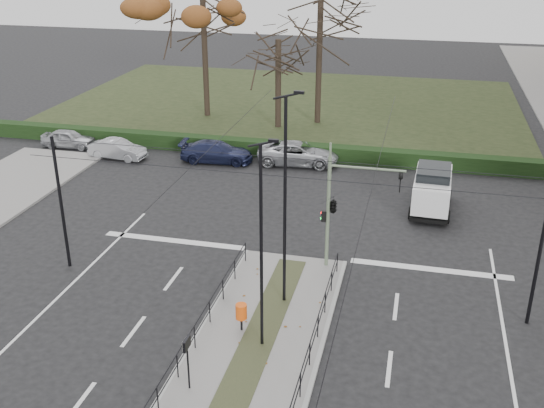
{
  "coord_description": "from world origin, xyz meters",
  "views": [
    {
      "loc": [
        4.92,
        -20.06,
        13.73
      ],
      "look_at": [
        -1.37,
        6.21,
        2.04
      ],
      "focal_mm": 42.0,
      "sensor_mm": 36.0,
      "label": 1
    }
  ],
  "objects_px": {
    "white_van": "(432,188)",
    "info_panel": "(187,349)",
    "traffic_light": "(335,204)",
    "parked_car_third": "(217,152)",
    "parked_car_fourth": "(298,153)",
    "parked_car_second": "(118,149)",
    "bare_tree_center": "(321,10)",
    "streetlamp_median_far": "(285,201)",
    "parked_car_first": "(68,139)",
    "rust_tree": "(203,0)",
    "streetlamp_median_near": "(262,247)",
    "bare_tree_near": "(278,46)",
    "litter_bin": "(241,312)"
  },
  "relations": [
    {
      "from": "info_panel",
      "to": "white_van",
      "type": "bearing_deg",
      "value": 66.04
    },
    {
      "from": "parked_car_third",
      "to": "parked_car_fourth",
      "type": "distance_m",
      "value": 5.22
    },
    {
      "from": "streetlamp_median_near",
      "to": "bare_tree_center",
      "type": "relative_size",
      "value": 0.64
    },
    {
      "from": "traffic_light",
      "to": "bare_tree_near",
      "type": "bearing_deg",
      "value": 109.3
    },
    {
      "from": "info_panel",
      "to": "bare_tree_center",
      "type": "relative_size",
      "value": 0.16
    },
    {
      "from": "traffic_light",
      "to": "streetlamp_median_far",
      "type": "relative_size",
      "value": 0.59
    },
    {
      "from": "traffic_light",
      "to": "parked_car_second",
      "type": "distance_m",
      "value": 19.54
    },
    {
      "from": "parked_car_first",
      "to": "litter_bin",
      "type": "bearing_deg",
      "value": -139.45
    },
    {
      "from": "streetlamp_median_near",
      "to": "parked_car_first",
      "type": "bearing_deg",
      "value": 134.29
    },
    {
      "from": "streetlamp_median_near",
      "to": "parked_car_first",
      "type": "distance_m",
      "value": 26.69
    },
    {
      "from": "white_van",
      "to": "info_panel",
      "type": "bearing_deg",
      "value": -113.96
    },
    {
      "from": "streetlamp_median_near",
      "to": "parked_car_first",
      "type": "relative_size",
      "value": 2.1
    },
    {
      "from": "parked_car_first",
      "to": "parked_car_fourth",
      "type": "bearing_deg",
      "value": -91.99
    },
    {
      "from": "streetlamp_median_far",
      "to": "bare_tree_center",
      "type": "height_order",
      "value": "bare_tree_center"
    },
    {
      "from": "parked_car_second",
      "to": "bare_tree_center",
      "type": "xyz_separation_m",
      "value": [
        11.25,
        11.11,
        7.82
      ]
    },
    {
      "from": "litter_bin",
      "to": "bare_tree_near",
      "type": "relative_size",
      "value": 0.13
    },
    {
      "from": "parked_car_third",
      "to": "rust_tree",
      "type": "distance_m",
      "value": 13.74
    },
    {
      "from": "parked_car_first",
      "to": "parked_car_third",
      "type": "bearing_deg",
      "value": -95.62
    },
    {
      "from": "streetlamp_median_far",
      "to": "white_van",
      "type": "relative_size",
      "value": 1.88
    },
    {
      "from": "traffic_light",
      "to": "streetlamp_median_far",
      "type": "distance_m",
      "value": 3.86
    },
    {
      "from": "traffic_light",
      "to": "parked_car_third",
      "type": "distance_m",
      "value": 15.51
    },
    {
      "from": "streetlamp_median_far",
      "to": "parked_car_third",
      "type": "height_order",
      "value": "streetlamp_median_far"
    },
    {
      "from": "traffic_light",
      "to": "rust_tree",
      "type": "bearing_deg",
      "value": 120.96
    },
    {
      "from": "parked_car_third",
      "to": "bare_tree_near",
      "type": "relative_size",
      "value": 0.54
    },
    {
      "from": "streetlamp_median_far",
      "to": "rust_tree",
      "type": "distance_m",
      "value": 28.66
    },
    {
      "from": "parked_car_fourth",
      "to": "white_van",
      "type": "distance_m",
      "value": 9.91
    },
    {
      "from": "parked_car_third",
      "to": "bare_tree_near",
      "type": "height_order",
      "value": "bare_tree_near"
    },
    {
      "from": "parked_car_first",
      "to": "rust_tree",
      "type": "height_order",
      "value": "rust_tree"
    },
    {
      "from": "parked_car_second",
      "to": "bare_tree_center",
      "type": "bearing_deg",
      "value": -40.06
    },
    {
      "from": "traffic_light",
      "to": "parked_car_fourth",
      "type": "height_order",
      "value": "traffic_light"
    },
    {
      "from": "bare_tree_center",
      "to": "litter_bin",
      "type": "bearing_deg",
      "value": -85.99
    },
    {
      "from": "bare_tree_center",
      "to": "bare_tree_near",
      "type": "xyz_separation_m",
      "value": [
        -2.68,
        -1.86,
        -2.39
      ]
    },
    {
      "from": "traffic_light",
      "to": "parked_car_second",
      "type": "relative_size",
      "value": 1.33
    },
    {
      "from": "streetlamp_median_far",
      "to": "parked_car_third",
      "type": "relative_size",
      "value": 1.83
    },
    {
      "from": "litter_bin",
      "to": "rust_tree",
      "type": "distance_m",
      "value": 31.09
    },
    {
      "from": "streetlamp_median_far",
      "to": "parked_car_third",
      "type": "distance_m",
      "value": 17.76
    },
    {
      "from": "litter_bin",
      "to": "parked_car_fourth",
      "type": "relative_size",
      "value": 0.21
    },
    {
      "from": "parked_car_fourth",
      "to": "bare_tree_center",
      "type": "distance_m",
      "value": 12.2
    },
    {
      "from": "traffic_light",
      "to": "litter_bin",
      "type": "relative_size",
      "value": 4.68
    },
    {
      "from": "bare_tree_near",
      "to": "streetlamp_median_near",
      "type": "bearing_deg",
      "value": -78.21
    },
    {
      "from": "streetlamp_median_far",
      "to": "streetlamp_median_near",
      "type": "bearing_deg",
      "value": -92.7
    },
    {
      "from": "litter_bin",
      "to": "rust_tree",
      "type": "height_order",
      "value": "rust_tree"
    },
    {
      "from": "litter_bin",
      "to": "bare_tree_center",
      "type": "bearing_deg",
      "value": 94.01
    },
    {
      "from": "streetlamp_median_near",
      "to": "streetlamp_median_far",
      "type": "height_order",
      "value": "streetlamp_median_far"
    },
    {
      "from": "streetlamp_median_far",
      "to": "rust_tree",
      "type": "xyz_separation_m",
      "value": [
        -11.97,
        25.66,
        4.47
      ]
    },
    {
      "from": "streetlamp_median_far",
      "to": "parked_car_second",
      "type": "relative_size",
      "value": 2.24
    },
    {
      "from": "traffic_light",
      "to": "rust_tree",
      "type": "distance_m",
      "value": 26.72
    },
    {
      "from": "info_panel",
      "to": "white_van",
      "type": "relative_size",
      "value": 0.42
    },
    {
      "from": "streetlamp_median_far",
      "to": "info_panel",
      "type": "bearing_deg",
      "value": -107.51
    },
    {
      "from": "info_panel",
      "to": "streetlamp_median_near",
      "type": "height_order",
      "value": "streetlamp_median_near"
    }
  ]
}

